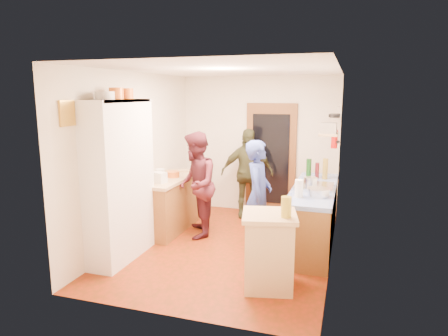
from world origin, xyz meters
The scene contains 44 objects.
floor centered at (0.00, 0.00, -0.01)m, with size 3.00×4.00×0.02m, color maroon.
ceiling centered at (0.00, 0.00, 2.61)m, with size 3.00×4.00×0.02m, color silver.
wall_back centered at (0.00, 2.01, 1.30)m, with size 3.00×0.02×2.60m, color silver.
wall_front centered at (0.00, -2.01, 1.30)m, with size 3.00×0.02×2.60m, color silver.
wall_left centered at (-1.51, 0.00, 1.30)m, with size 0.02×4.00×2.60m, color silver.
wall_right centered at (1.51, 0.00, 1.30)m, with size 0.02×4.00×2.60m, color silver.
door_frame centered at (0.25, 1.97, 1.05)m, with size 0.95×0.06×2.10m, color brown.
door_glass centered at (0.25, 1.94, 1.05)m, with size 0.70×0.02×1.70m, color black.
hutch_body centered at (-1.30, -0.80, 1.10)m, with size 0.40×1.20×2.20m, color white.
hutch_top_shelf centered at (-1.30, -0.80, 2.18)m, with size 0.40×1.14×0.04m, color white.
plate_stack centered at (-1.30, -1.04, 2.25)m, with size 0.24×0.24×0.10m, color white.
orange_pot_a centered at (-1.30, -0.78, 2.28)m, with size 0.19×0.19×0.15m, color orange.
orange_pot_b centered at (-1.30, -0.51, 2.27)m, with size 0.16×0.16×0.15m, color orange.
left_counter_base centered at (-1.20, 0.45, 0.42)m, with size 0.60×1.40×0.85m, color brown.
left_counter_top centered at (-1.20, 0.45, 0.88)m, with size 0.64×1.44×0.05m, color tan.
toaster centered at (-1.15, 0.07, 0.98)m, with size 0.22×0.15×0.17m, color white.
kettle centered at (-1.25, 0.30, 0.98)m, with size 0.15×0.15×0.17m, color white.
orange_bowl centered at (-1.12, 0.52, 0.95)m, with size 0.21×0.21×0.10m, color orange.
chopping_board centered at (-1.18, 1.05, 0.91)m, with size 0.30×0.22×0.03m, color tan.
right_counter_base centered at (1.20, 0.50, 0.42)m, with size 0.60×2.20×0.84m, color brown.
right_counter_top centered at (1.20, 0.50, 0.87)m, with size 0.62×2.22×0.06m, color #0C39BC.
hob centered at (1.20, 0.46, 0.92)m, with size 0.55×0.58×0.04m, color silver.
pot_on_hob centered at (1.15, 0.38, 1.00)m, with size 0.20×0.20×0.13m, color silver.
bottle_a centered at (1.05, 1.09, 1.06)m, with size 0.08×0.08×0.33m, color #143F14.
bottle_b centered at (1.18, 1.16, 1.03)m, with size 0.07×0.07×0.26m, color #591419.
bottle_c centered at (1.31, 1.12, 1.07)m, with size 0.09×0.09×0.34m, color olive.
paper_towel centered at (1.05, -0.17, 1.02)m, with size 0.11×0.11×0.24m, color white.
mixing_bowl centered at (1.30, -0.05, 0.96)m, with size 0.29×0.29×0.11m, color silver.
island_base centered at (0.83, -1.06, 0.43)m, with size 0.55×0.55×0.86m, color tan.
island_top centered at (0.83, -1.06, 0.89)m, with size 0.62×0.62×0.05m, color tan.
cutting_board centered at (0.77, -1.02, 0.90)m, with size 0.35×0.28×0.02m, color white.
oil_jar centered at (1.03, -1.14, 1.03)m, with size 0.12×0.12×0.24m, color #AD9E2D.
pan_rail centered at (1.46, 1.52, 2.05)m, with size 0.02×0.02×0.65m, color silver.
pan_hang_a centered at (1.40, 1.35, 1.92)m, with size 0.18×0.18×0.05m, color black.
pan_hang_b centered at (1.40, 1.55, 1.90)m, with size 0.16×0.16×0.05m, color black.
pan_hang_c centered at (1.40, 1.75, 1.91)m, with size 0.17×0.17×0.05m, color black.
wall_shelf centered at (1.37, 0.45, 1.70)m, with size 0.26×0.42×0.03m, color tan.
radio centered at (1.37, 0.45, 1.79)m, with size 0.22×0.30×0.15m, color silver.
ext_bracket centered at (1.47, 1.70, 1.45)m, with size 0.06×0.10×0.04m, color black.
fire_extinguisher centered at (1.41, 1.70, 1.50)m, with size 0.11×0.11×0.32m, color red.
picture_frame centered at (-1.48, -1.55, 2.05)m, with size 0.03×0.25×0.30m, color gold.
person_hob centered at (0.47, 0.06, 0.81)m, with size 0.59×0.39×1.62m, color #2E3E8C.
person_left centered at (-0.62, 0.36, 0.85)m, with size 0.82×0.64×1.69m, color #4B1A23.
person_back centered at (-0.10, 1.59, 0.83)m, with size 0.97×0.40×1.65m, color #383A20.
Camera 1 is at (1.67, -5.44, 2.27)m, focal length 32.00 mm.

